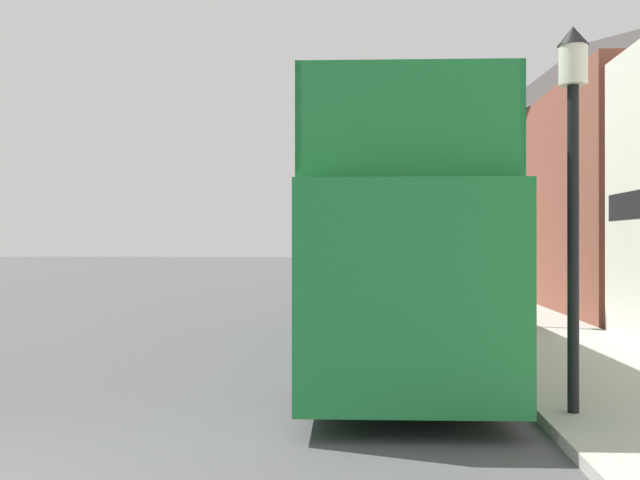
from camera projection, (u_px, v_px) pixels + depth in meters
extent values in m
plane|color=#4C4C4F|center=(263.00, 299.00, 26.84)|extent=(144.00, 144.00, 0.00)
cube|color=#ADAAA3|center=(484.00, 306.00, 23.35)|extent=(3.22, 108.00, 0.14)
cube|color=brown|center=(582.00, 212.00, 28.74)|extent=(6.00, 24.28, 6.43)
pyramid|color=#383333|center=(582.00, 86.00, 28.75)|extent=(6.00, 24.28, 3.25)
cube|color=#1E7A38|center=(386.00, 274.00, 13.13)|extent=(2.80, 11.21, 2.47)
cube|color=orange|center=(388.00, 268.00, 12.58)|extent=(2.67, 6.20, 0.45)
cube|color=black|center=(386.00, 232.00, 13.14)|extent=(2.80, 10.32, 0.70)
cube|color=#1E7A38|center=(386.00, 201.00, 13.14)|extent=(2.77, 10.32, 0.10)
cube|color=#1E7A38|center=(318.00, 165.00, 13.19)|extent=(0.37, 10.25, 1.20)
cube|color=#1E7A38|center=(455.00, 164.00, 13.09)|extent=(0.37, 10.25, 1.20)
cube|color=#1E7A38|center=(410.00, 115.00, 8.05)|extent=(2.47, 0.14, 1.20)
cube|color=#1E7A38|center=(377.00, 183.00, 17.48)|extent=(2.52, 1.63, 1.20)
cylinder|color=black|center=(328.00, 313.00, 16.63)|extent=(0.31, 0.99, 0.98)
cylinder|color=black|center=(429.00, 313.00, 16.54)|extent=(0.31, 0.99, 0.98)
cylinder|color=black|center=(314.00, 361.00, 9.95)|extent=(0.31, 0.99, 0.98)
cylinder|color=black|center=(483.00, 362.00, 9.86)|extent=(0.31, 0.99, 0.98)
cube|color=black|center=(398.00, 294.00, 21.24)|extent=(1.89, 4.08, 0.82)
cube|color=black|center=(399.00, 270.00, 21.12)|extent=(1.61, 1.98, 0.57)
cylinder|color=black|center=(369.00, 300.00, 22.51)|extent=(0.22, 0.62, 0.62)
cylinder|color=black|center=(422.00, 300.00, 22.46)|extent=(0.22, 0.62, 0.62)
cylinder|color=black|center=(372.00, 308.00, 20.02)|extent=(0.22, 0.62, 0.62)
cylinder|color=black|center=(432.00, 308.00, 19.97)|extent=(0.22, 0.62, 0.62)
cylinder|color=black|center=(573.00, 249.00, 8.49)|extent=(0.13, 0.13, 3.72)
cylinder|color=silver|center=(573.00, 65.00, 8.49)|extent=(0.32, 0.32, 0.45)
cone|color=black|center=(573.00, 36.00, 8.49)|extent=(0.35, 0.35, 0.22)
cylinder|color=black|center=(469.00, 235.00, 17.63)|extent=(0.13, 0.13, 4.18)
cylinder|color=silver|center=(469.00, 137.00, 17.63)|extent=(0.32, 0.32, 0.45)
cone|color=black|center=(469.00, 123.00, 17.63)|extent=(0.35, 0.35, 0.22)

